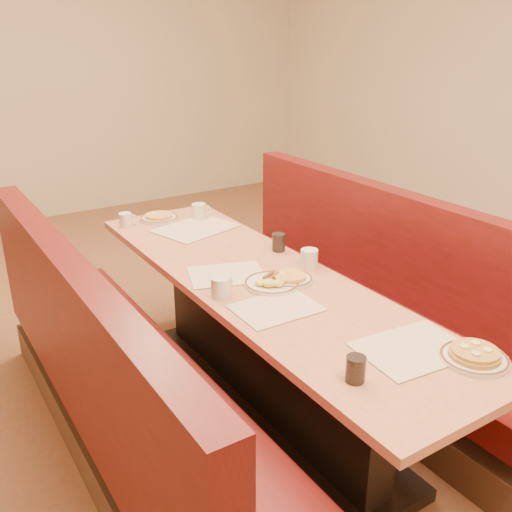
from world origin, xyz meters
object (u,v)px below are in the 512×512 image
pancake_plate (474,356)px  eggs_plate (272,283)px  coffee_mug_c (199,211)px  soda_tumbler_mid (279,242)px  coffee_mug_d (126,219)px  coffee_mug_a (310,258)px  soda_tumbler_near (356,369)px  booth_right (368,312)px  coffee_mug_b (221,287)px  diner_table (261,346)px  booth_left (122,395)px

pancake_plate → eggs_plate: (-0.25, 0.93, -0.00)m
coffee_mug_c → soda_tumbler_mid: (0.10, -0.73, -0.00)m
pancake_plate → coffee_mug_d: 2.19m
pancake_plate → coffee_mug_a: size_ratio=2.03×
eggs_plate → soda_tumbler_near: bearing=-103.9°
coffee_mug_d → booth_right: bearing=-38.6°
soda_tumbler_near → soda_tumbler_mid: (0.48, 1.15, 0.00)m
coffee_mug_d → soda_tumbler_mid: 1.00m
soda_tumbler_near → soda_tumbler_mid: 1.24m
eggs_plate → coffee_mug_d: bearing=102.1°
coffee_mug_a → coffee_mug_c: 1.00m
coffee_mug_a → soda_tumbler_mid: soda_tumbler_mid is taller
coffee_mug_c → coffee_mug_b: bearing=-108.0°
diner_table → soda_tumbler_near: soda_tumbler_near is taller
pancake_plate → coffee_mug_d: size_ratio=2.28×
diner_table → coffee_mug_b: coffee_mug_b is taller
booth_right → coffee_mug_c: bearing=119.1°
soda_tumbler_near → coffee_mug_c: bearing=78.5°
coffee_mug_d → soda_tumbler_mid: soda_tumbler_mid is taller
soda_tumbler_near → coffee_mug_b: bearing=94.0°
diner_table → eggs_plate: eggs_plate is taller
coffee_mug_a → diner_table: bearing=158.3°
booth_right → coffee_mug_a: size_ratio=20.79×
coffee_mug_b → soda_tumbler_mid: (0.54, 0.33, 0.00)m
coffee_mug_c → soda_tumbler_mid: bearing=-77.7°
diner_table → soda_tumbler_mid: size_ratio=25.64×
diner_table → booth_left: 0.73m
booth_left → pancake_plate: 1.48m
diner_table → coffee_mug_d: size_ratio=23.33×
coffee_mug_b → soda_tumbler_mid: size_ratio=1.23×
booth_right → eggs_plate: size_ratio=9.62×
booth_right → coffee_mug_a: booth_right is taller
soda_tumbler_near → eggs_plate: bearing=76.1°
pancake_plate → coffee_mug_b: bearing=117.9°
coffee_mug_b → coffee_mug_c: coffee_mug_c is taller
diner_table → coffee_mug_a: bearing=-1.9°
diner_table → soda_tumbler_mid: (0.28, 0.26, 0.42)m
diner_table → eggs_plate: (-0.01, -0.10, 0.39)m
coffee_mug_a → soda_tumbler_mid: (-0.00, 0.27, 0.00)m
diner_table → pancake_plate: (0.25, -1.03, 0.39)m
coffee_mug_d → coffee_mug_c: bearing=-4.6°
eggs_plate → pancake_plate: bearing=-74.7°
booth_right → eggs_plate: 0.85m
coffee_mug_c → soda_tumbler_near: same height
pancake_plate → coffee_mug_c: (-0.07, 2.02, 0.03)m
eggs_plate → soda_tumbler_mid: (0.29, 0.36, 0.03)m
diner_table → booth_right: 0.73m
eggs_plate → coffee_mug_b: coffee_mug_b is taller
eggs_plate → coffee_mug_d: size_ratio=2.43×
booth_right → coffee_mug_d: (-0.99, 1.10, 0.43)m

